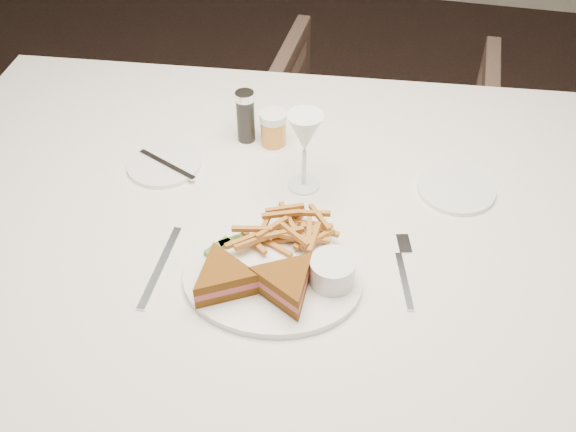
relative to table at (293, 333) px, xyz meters
The scene contains 4 objects.
ground 0.51m from the table, 124.88° to the left, with size 5.00×5.00×0.00m, color black.
table is the anchor object (origin of this frame).
chair_far 0.81m from the table, 83.24° to the left, with size 0.69×0.64×0.71m, color #4D392F.
table_setting 0.42m from the table, 98.95° to the right, with size 0.78×0.58×0.18m.
Camera 1 is at (0.39, -1.19, 1.62)m, focal length 40.00 mm.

